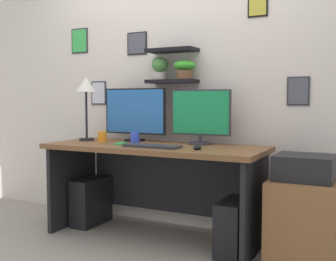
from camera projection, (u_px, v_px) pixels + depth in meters
name	position (u px, v px, depth m)	size (l,w,h in m)	color
ground_plane	(154.00, 238.00, 3.38)	(8.00, 8.00, 0.00)	gray
back_wall_assembly	(178.00, 72.00, 3.67)	(4.40, 0.24, 2.70)	beige
desk	(157.00, 170.00, 3.40)	(1.76, 0.68, 0.75)	brown
monitor_left	(135.00, 113.00, 3.65)	(0.59, 0.18, 0.46)	black
monitor_right	(201.00, 116.00, 3.37)	(0.50, 0.18, 0.44)	#2D2D33
keyboard	(152.00, 146.00, 3.16)	(0.44, 0.14, 0.02)	#2D2D33
computer_mouse	(197.00, 148.00, 3.02)	(0.06, 0.09, 0.03)	black
desk_lamp	(86.00, 90.00, 3.67)	(0.18, 0.18, 0.56)	black
cell_phone	(120.00, 143.00, 3.40)	(0.07, 0.14, 0.01)	green
coffee_mug	(102.00, 137.00, 3.58)	(0.08, 0.08, 0.09)	orange
pen_cup	(135.00, 138.00, 3.36)	(0.07, 0.07, 0.10)	blue
drawer_cabinet	(303.00, 221.00, 2.86)	(0.44, 0.50, 0.57)	brown
printer	(305.00, 167.00, 2.83)	(0.38, 0.34, 0.17)	black
computer_tower_left	(91.00, 201.00, 3.75)	(0.18, 0.40, 0.41)	black
computer_tower_right	(234.00, 227.00, 3.03)	(0.18, 0.40, 0.39)	black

